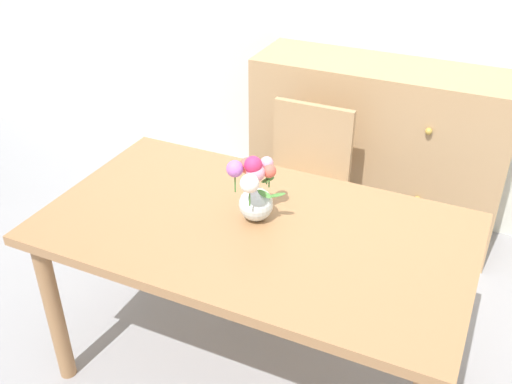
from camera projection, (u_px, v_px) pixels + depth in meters
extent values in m
plane|color=#939399|center=(255.00, 366.00, 2.63)|extent=(12.00, 12.00, 0.00)
cube|color=#9E7047|center=(255.00, 229.00, 2.24)|extent=(1.63, 0.92, 0.04)
cylinder|color=#9E7047|center=(54.00, 311.00, 2.41)|extent=(0.07, 0.07, 0.73)
cylinder|color=#9E7047|center=(156.00, 217.00, 3.00)|extent=(0.07, 0.07, 0.73)
cylinder|color=#9E7047|center=(451.00, 299.00, 2.47)|extent=(0.07, 0.07, 0.73)
cube|color=tan|center=(297.00, 198.00, 2.99)|extent=(0.42, 0.42, 0.04)
cylinder|color=tan|center=(316.00, 264.00, 2.91)|extent=(0.04, 0.04, 0.44)
cylinder|color=tan|center=(250.00, 246.00, 3.03)|extent=(0.04, 0.04, 0.44)
cylinder|color=tan|center=(339.00, 227.00, 3.18)|extent=(0.04, 0.04, 0.44)
cylinder|color=tan|center=(278.00, 211.00, 3.31)|extent=(0.04, 0.04, 0.44)
cube|color=tan|center=(312.00, 143.00, 3.01)|extent=(0.42, 0.04, 0.42)
cube|color=tan|center=(376.00, 150.00, 3.35)|extent=(1.40, 0.44, 1.00)
sphere|color=#B7933D|center=(315.00, 111.00, 3.13)|extent=(0.04, 0.04, 0.04)
sphere|color=#B7933D|center=(429.00, 131.00, 2.91)|extent=(0.04, 0.04, 0.04)
sphere|color=#B7933D|center=(311.00, 176.00, 3.34)|extent=(0.04, 0.04, 0.04)
sphere|color=#B7933D|center=(417.00, 199.00, 3.12)|extent=(0.04, 0.04, 0.04)
sphere|color=silver|center=(256.00, 204.00, 2.23)|extent=(0.13, 0.13, 0.13)
sphere|color=#E55B4C|center=(269.00, 171.00, 2.21)|extent=(0.05, 0.05, 0.05)
cylinder|color=#478438|center=(269.00, 179.00, 2.23)|extent=(0.01, 0.01, 0.07)
sphere|color=#D12D66|center=(253.00, 165.00, 2.17)|extent=(0.07, 0.07, 0.07)
cylinder|color=#478438|center=(253.00, 178.00, 2.20)|extent=(0.01, 0.01, 0.11)
sphere|color=#B266C6|center=(235.00, 169.00, 2.17)|extent=(0.06, 0.06, 0.06)
cylinder|color=#478438|center=(235.00, 180.00, 2.19)|extent=(0.01, 0.01, 0.10)
sphere|color=#EA9EBC|center=(267.00, 163.00, 2.22)|extent=(0.05, 0.05, 0.05)
cylinder|color=#478438|center=(267.00, 174.00, 2.25)|extent=(0.01, 0.01, 0.09)
sphere|color=#EA9EBC|center=(255.00, 173.00, 2.19)|extent=(0.07, 0.07, 0.07)
cylinder|color=#478438|center=(255.00, 181.00, 2.21)|extent=(0.01, 0.01, 0.08)
sphere|color=white|center=(250.00, 184.00, 2.09)|extent=(0.07, 0.07, 0.07)
cylinder|color=#478438|center=(250.00, 195.00, 2.11)|extent=(0.01, 0.01, 0.09)
sphere|color=#E55B4C|center=(247.00, 166.00, 2.20)|extent=(0.06, 0.06, 0.06)
cylinder|color=#478438|center=(248.00, 176.00, 2.23)|extent=(0.01, 0.01, 0.09)
ellipsoid|color=#478438|center=(268.00, 180.00, 2.23)|extent=(0.05, 0.07, 0.01)
ellipsoid|color=#478438|center=(277.00, 195.00, 2.18)|extent=(0.07, 0.03, 0.03)
ellipsoid|color=#478438|center=(247.00, 185.00, 2.23)|extent=(0.07, 0.04, 0.03)
ellipsoid|color=#478438|center=(264.00, 194.00, 2.17)|extent=(0.07, 0.04, 0.02)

